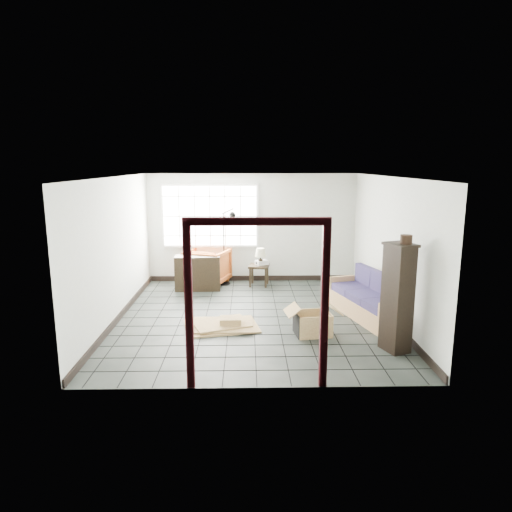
{
  "coord_description": "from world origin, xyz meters",
  "views": [
    {
      "loc": [
        -0.12,
        -8.16,
        2.84
      ],
      "look_at": [
        0.05,
        0.3,
        1.11
      ],
      "focal_mm": 32.0,
      "sensor_mm": 36.0,
      "label": 1
    }
  ],
  "objects_px": {
    "armchair": "(208,265)",
    "tall_shelf": "(397,297)",
    "futon_sofa": "(371,301)",
    "side_table": "(259,269)"
  },
  "relations": [
    {
      "from": "armchair",
      "to": "tall_shelf",
      "type": "relative_size",
      "value": 0.56
    },
    {
      "from": "futon_sofa",
      "to": "tall_shelf",
      "type": "height_order",
      "value": "tall_shelf"
    },
    {
      "from": "tall_shelf",
      "to": "futon_sofa",
      "type": "bearing_deg",
      "value": 67.18
    },
    {
      "from": "futon_sofa",
      "to": "side_table",
      "type": "bearing_deg",
      "value": 116.67
    },
    {
      "from": "futon_sofa",
      "to": "armchair",
      "type": "xyz_separation_m",
      "value": [
        -3.27,
        2.41,
        0.16
      ]
    },
    {
      "from": "armchair",
      "to": "side_table",
      "type": "xyz_separation_m",
      "value": [
        1.22,
        -0.15,
        -0.06
      ]
    },
    {
      "from": "futon_sofa",
      "to": "side_table",
      "type": "height_order",
      "value": "futon_sofa"
    },
    {
      "from": "side_table",
      "to": "tall_shelf",
      "type": "bearing_deg",
      "value": -62.55
    },
    {
      "from": "futon_sofa",
      "to": "tall_shelf",
      "type": "bearing_deg",
      "value": -107.56
    },
    {
      "from": "futon_sofa",
      "to": "armchair",
      "type": "distance_m",
      "value": 4.06
    }
  ]
}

